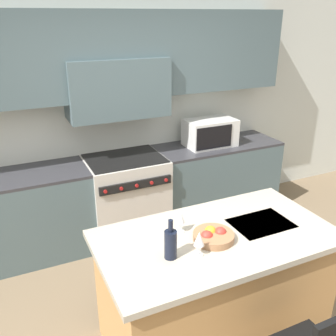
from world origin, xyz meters
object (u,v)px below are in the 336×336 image
wine_glass_near (199,239)px  fruit_bowl (213,236)px  microwave (210,133)px  wine_bottle (171,244)px  range_stove (126,197)px  wine_glass_far (180,217)px

wine_glass_near → fruit_bowl: wine_glass_near is taller
microwave → wine_bottle: size_ratio=2.15×
microwave → range_stove: bearing=-179.0°
wine_glass_far → range_stove: bearing=85.7°
wine_glass_near → fruit_bowl: size_ratio=0.61×
range_stove → fruit_bowl: size_ratio=3.30×
range_stove → wine_glass_far: 1.66m
range_stove → wine_glass_far: size_ratio=5.44×
microwave → wine_bottle: 2.28m
wine_bottle → wine_glass_far: bearing=52.4°
wine_bottle → microwave: bearing=53.0°
wine_glass_near → wine_glass_far: 0.30m
range_stove → microwave: microwave is taller
microwave → wine_glass_near: microwave is taller
wine_bottle → fruit_bowl: wine_bottle is taller
range_stove → wine_bottle: (-0.31, -1.80, 0.56)m
microwave → fruit_bowl: size_ratio=2.06×
wine_glass_near → microwave: bearing=57.4°
wine_bottle → wine_glass_near: size_ratio=1.59×
wine_bottle → wine_glass_far: 0.31m
range_stove → wine_bottle: bearing=-99.6°
microwave → wine_bottle: bearing=-127.0°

